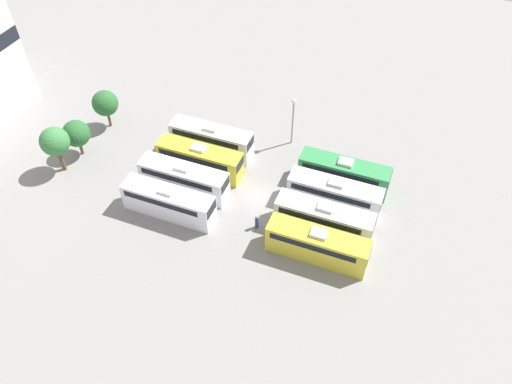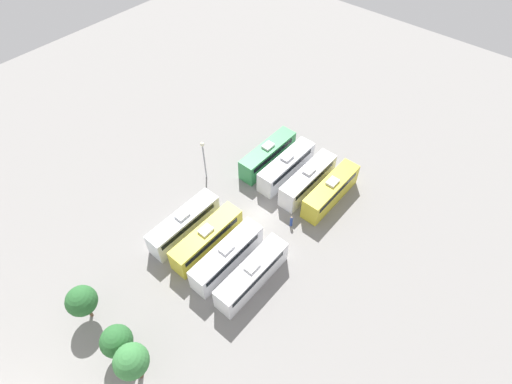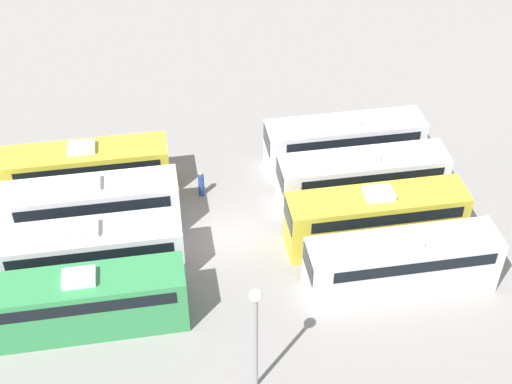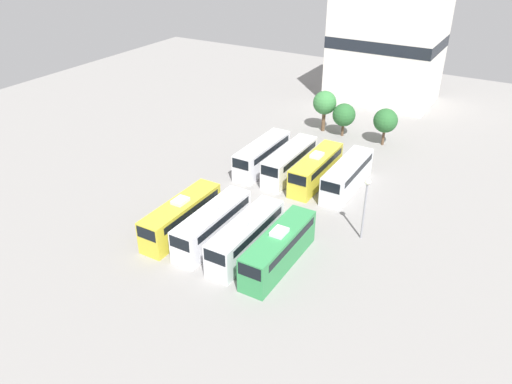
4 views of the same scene
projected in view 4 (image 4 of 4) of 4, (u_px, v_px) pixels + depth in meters
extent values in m
plane|color=gray|center=(270.00, 209.00, 53.69)|extent=(124.03, 124.03, 0.00)
cube|color=gold|center=(182.00, 217.00, 49.09)|extent=(2.46, 10.13, 3.34)
cube|color=black|center=(182.00, 208.00, 48.81)|extent=(2.50, 8.61, 0.73)
cube|color=black|center=(146.00, 234.00, 44.84)|extent=(2.17, 0.08, 1.17)
cube|color=silver|center=(180.00, 201.00, 48.19)|extent=(1.20, 1.60, 0.35)
cube|color=white|center=(213.00, 225.00, 47.79)|extent=(2.46, 10.13, 3.34)
cube|color=black|center=(214.00, 216.00, 47.52)|extent=(2.50, 8.61, 0.73)
cube|color=black|center=(179.00, 244.00, 43.54)|extent=(2.17, 0.08, 1.17)
cube|color=#B2B2B7|center=(212.00, 209.00, 46.89)|extent=(1.20, 1.60, 0.35)
cube|color=silver|center=(246.00, 237.00, 46.05)|extent=(2.46, 10.13, 3.34)
cube|color=black|center=(247.00, 227.00, 45.77)|extent=(2.50, 8.61, 0.73)
cube|color=black|center=(215.00, 257.00, 41.79)|extent=(2.17, 0.08, 1.17)
cube|color=#B2B2B7|center=(246.00, 220.00, 45.14)|extent=(1.20, 1.60, 0.35)
cube|color=#338C4C|center=(279.00, 249.00, 44.39)|extent=(2.46, 10.13, 3.34)
cube|color=black|center=(280.00, 239.00, 44.11)|extent=(2.50, 8.61, 0.73)
cube|color=black|center=(249.00, 272.00, 40.14)|extent=(2.17, 0.08, 1.17)
cube|color=white|center=(279.00, 232.00, 43.49)|extent=(1.20, 1.60, 0.35)
cube|color=silver|center=(262.00, 155.00, 61.48)|extent=(2.46, 10.13, 3.34)
cube|color=black|center=(263.00, 148.00, 61.20)|extent=(2.50, 8.61, 0.73)
cube|color=black|center=(240.00, 164.00, 57.22)|extent=(2.17, 0.08, 1.17)
cube|color=white|center=(262.00, 142.00, 60.57)|extent=(1.20, 1.60, 0.35)
cube|color=white|center=(290.00, 162.00, 59.90)|extent=(2.46, 10.13, 3.34)
cube|color=black|center=(291.00, 154.00, 59.62)|extent=(2.50, 8.61, 0.73)
cube|color=black|center=(269.00, 171.00, 55.64)|extent=(2.17, 0.08, 1.17)
cube|color=silver|center=(290.00, 148.00, 58.99)|extent=(1.20, 1.60, 0.35)
cube|color=gold|center=(316.00, 169.00, 58.15)|extent=(2.46, 10.13, 3.34)
cube|color=black|center=(317.00, 161.00, 57.87)|extent=(2.50, 8.61, 0.73)
cube|color=black|center=(297.00, 180.00, 53.89)|extent=(2.17, 0.08, 1.17)
cube|color=white|center=(317.00, 155.00, 57.24)|extent=(1.20, 1.60, 0.35)
cube|color=silver|center=(347.00, 176.00, 56.69)|extent=(2.46, 10.13, 3.34)
cube|color=black|center=(349.00, 168.00, 56.41)|extent=(2.50, 8.61, 0.73)
cube|color=black|center=(330.00, 187.00, 52.44)|extent=(2.17, 0.08, 1.17)
cube|color=silver|center=(349.00, 161.00, 55.79)|extent=(1.20, 1.60, 0.35)
cylinder|color=navy|center=(231.00, 198.00, 54.15)|extent=(0.36, 0.36, 1.53)
sphere|color=tan|center=(231.00, 191.00, 53.72)|extent=(0.24, 0.24, 0.24)
cylinder|color=gray|center=(364.00, 211.00, 47.37)|extent=(0.20, 0.20, 6.07)
sphere|color=#EAE5C6|center=(368.00, 182.00, 45.80)|extent=(0.60, 0.60, 0.60)
cylinder|color=brown|center=(323.00, 121.00, 72.08)|extent=(0.51, 0.51, 3.09)
sphere|color=#387A3D|center=(325.00, 103.00, 70.75)|extent=(3.34, 3.34, 3.34)
cylinder|color=brown|center=(343.00, 129.00, 70.73)|extent=(0.37, 0.37, 2.00)
sphere|color=#28602D|center=(344.00, 115.00, 69.69)|extent=(3.21, 3.21, 3.21)
cylinder|color=brown|center=(383.00, 137.00, 67.87)|extent=(0.36, 0.36, 2.37)
sphere|color=#28602D|center=(386.00, 121.00, 66.73)|extent=(3.25, 3.25, 3.25)
cube|color=silver|center=(387.00, 46.00, 80.79)|extent=(16.75, 11.80, 17.75)
cube|color=black|center=(387.00, 41.00, 80.36)|extent=(16.81, 11.86, 1.80)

